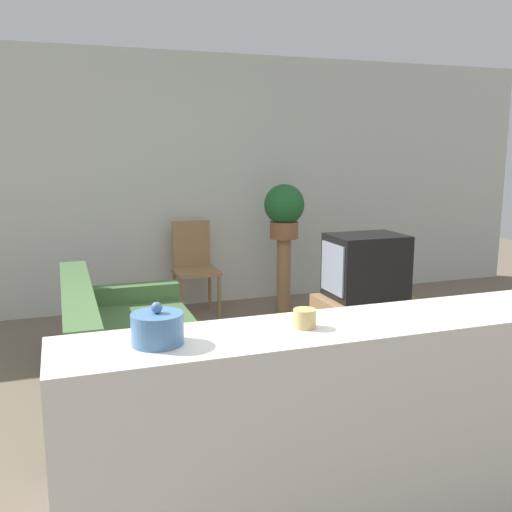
% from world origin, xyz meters
% --- Properties ---
extents(ground_plane, '(14.00, 14.00, 0.00)m').
position_xyz_m(ground_plane, '(0.00, 0.00, 0.00)').
color(ground_plane, '#756656').
extents(wall_back, '(9.00, 0.06, 2.70)m').
position_xyz_m(wall_back, '(0.00, 3.43, 1.35)').
color(wall_back, silver).
rests_on(wall_back, ground_plane).
extents(couch, '(0.95, 1.91, 0.80)m').
position_xyz_m(couch, '(-0.66, 1.20, 0.28)').
color(couch, '#476B3D').
rests_on(couch, ground_plane).
extents(tv_stand, '(0.84, 0.51, 0.41)m').
position_xyz_m(tv_stand, '(1.45, 1.66, 0.21)').
color(tv_stand, '#9E754C').
rests_on(tv_stand, ground_plane).
extents(television, '(0.65, 0.49, 0.56)m').
position_xyz_m(television, '(1.45, 1.66, 0.69)').
color(television, black).
rests_on(television, tv_stand).
extents(wooden_chair, '(0.44, 0.44, 0.96)m').
position_xyz_m(wooden_chair, '(0.24, 3.07, 0.53)').
color(wooden_chair, '#9E754C').
rests_on(wooden_chair, ground_plane).
extents(plant_stand, '(0.14, 0.14, 0.80)m').
position_xyz_m(plant_stand, '(1.11, 2.73, 0.40)').
color(plant_stand, '#9E754C').
rests_on(plant_stand, ground_plane).
extents(potted_plant, '(0.41, 0.41, 0.56)m').
position_xyz_m(potted_plant, '(1.11, 2.73, 1.10)').
color(potted_plant, '#8E5B3D').
rests_on(potted_plant, plant_stand).
extents(foreground_counter, '(2.32, 0.44, 1.00)m').
position_xyz_m(foreground_counter, '(0.00, -0.64, 0.50)').
color(foreground_counter, white).
rests_on(foreground_counter, ground_plane).
extents(decorative_bowl, '(0.19, 0.19, 0.16)m').
position_xyz_m(decorative_bowl, '(-0.76, -0.64, 1.06)').
color(decorative_bowl, '#4C7AAD').
rests_on(decorative_bowl, foreground_counter).
extents(candle_jar, '(0.09, 0.09, 0.08)m').
position_xyz_m(candle_jar, '(-0.17, -0.64, 1.04)').
color(candle_jar, tan).
rests_on(candle_jar, foreground_counter).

